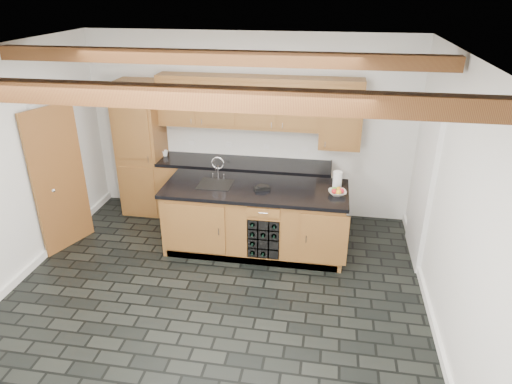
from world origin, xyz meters
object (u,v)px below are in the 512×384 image
paper_towel (337,179)px  island (256,219)px  fruit_bowl (337,193)px  kitchen_scale (262,188)px

paper_towel → island: bearing=-168.3°
fruit_bowl → paper_towel: 0.27m
kitchen_scale → island: bearing=128.0°
paper_towel → fruit_bowl: bearing=-88.7°
island → kitchen_scale: bearing=-27.6°
fruit_bowl → paper_towel: (-0.01, 0.26, 0.08)m
kitchen_scale → fruit_bowl: bearing=-24.0°
paper_towel → kitchen_scale: bearing=-164.5°
kitchen_scale → fruit_bowl: 0.98m
fruit_bowl → island: bearing=177.7°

